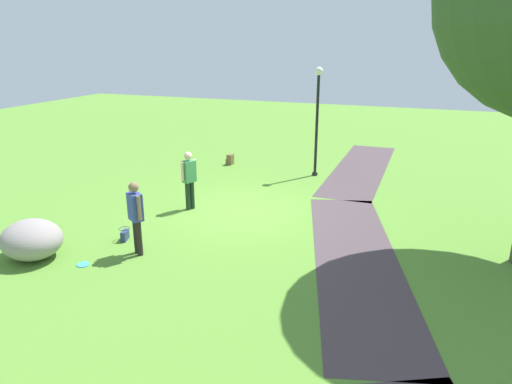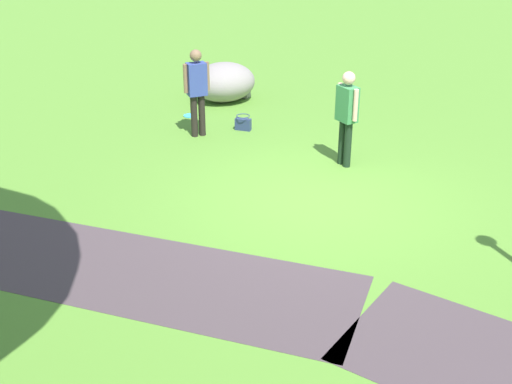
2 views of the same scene
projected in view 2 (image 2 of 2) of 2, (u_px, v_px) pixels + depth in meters
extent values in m
plane|color=#578A30|center=(316.00, 200.00, 10.67)|extent=(48.00, 48.00, 0.00)
cube|color=#493B40|center=(66.00, 259.00, 9.03)|extent=(8.20, 3.92, 0.01)
ellipsoid|color=gray|center=(224.00, 82.00, 15.21)|extent=(1.75, 1.84, 0.87)
cylinder|color=black|center=(194.00, 116.00, 13.11)|extent=(0.13, 0.13, 0.83)
cylinder|color=black|center=(202.00, 115.00, 13.16)|extent=(0.13, 0.13, 0.83)
cube|color=#344496|center=(197.00, 79.00, 12.82)|extent=(0.40, 0.43, 0.63)
cylinder|color=#86644A|center=(185.00, 79.00, 12.73)|extent=(0.08, 0.08, 0.56)
cylinder|color=#86644A|center=(207.00, 76.00, 12.89)|extent=(0.08, 0.08, 0.56)
sphere|color=#86644A|center=(196.00, 56.00, 12.63)|extent=(0.23, 0.23, 0.23)
cylinder|color=#1A2E1E|center=(342.00, 142.00, 11.86)|extent=(0.13, 0.13, 0.82)
cylinder|color=#1A2E1E|center=(348.00, 145.00, 11.73)|extent=(0.13, 0.13, 0.82)
cube|color=#3B844C|center=(347.00, 104.00, 11.49)|extent=(0.43, 0.37, 0.62)
cylinder|color=beige|center=(339.00, 99.00, 11.64)|extent=(0.08, 0.08, 0.55)
cylinder|color=beige|center=(356.00, 105.00, 11.30)|extent=(0.08, 0.08, 0.55)
sphere|color=beige|center=(349.00, 78.00, 11.29)|extent=(0.22, 0.22, 0.22)
cube|color=navy|center=(243.00, 124.00, 13.55)|extent=(0.34, 0.21, 0.24)
torus|color=navy|center=(243.00, 116.00, 13.48)|extent=(0.34, 0.34, 0.02)
cube|color=gray|center=(243.00, 89.00, 15.54)|extent=(0.31, 0.24, 0.40)
cube|color=gray|center=(241.00, 93.00, 15.47)|extent=(0.20, 0.09, 0.18)
cylinder|color=#3CA6E6|center=(190.00, 116.00, 14.39)|extent=(0.27, 0.27, 0.02)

